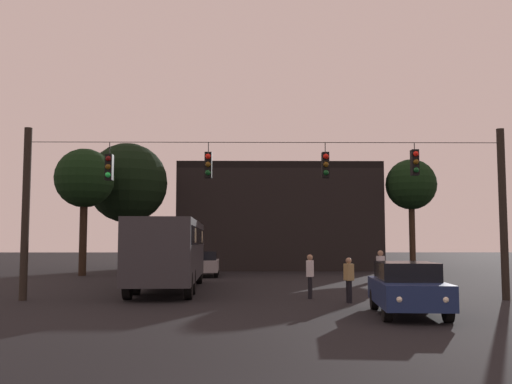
# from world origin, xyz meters

# --- Properties ---
(ground_plane) EXTENTS (168.00, 168.00, 0.00)m
(ground_plane) POSITION_xyz_m (0.00, 24.50, 0.00)
(ground_plane) COLOR black
(ground_plane) RESTS_ON ground
(overhead_signal_span) EXTENTS (17.82, 0.44, 6.32)m
(overhead_signal_span) POSITION_xyz_m (-0.01, 14.36, 3.70)
(overhead_signal_span) COLOR black
(overhead_signal_span) RESTS_ON ground
(city_bus) EXTENTS (2.92, 11.09, 3.00)m
(city_bus) POSITION_xyz_m (-4.09, 18.81, 1.87)
(city_bus) COLOR #2D2D33
(city_bus) RESTS_ON ground
(car_near_right) EXTENTS (2.20, 4.46, 1.52)m
(car_near_right) POSITION_xyz_m (3.99, 10.02, 0.80)
(car_near_right) COLOR navy
(car_near_right) RESTS_ON ground
(car_far_left) EXTENTS (1.94, 4.39, 1.52)m
(car_far_left) POSITION_xyz_m (-3.39, 28.95, 0.80)
(car_far_left) COLOR #99999E
(car_far_left) RESTS_ON ground
(pedestrian_crossing_left) EXTENTS (0.32, 0.41, 1.64)m
(pedestrian_crossing_left) POSITION_xyz_m (1.68, 14.98, 0.92)
(pedestrian_crossing_left) COLOR black
(pedestrian_crossing_left) RESTS_ON ground
(pedestrian_crossing_center) EXTENTS (0.33, 0.41, 1.56)m
(pedestrian_crossing_center) POSITION_xyz_m (2.88, 13.46, 0.87)
(pedestrian_crossing_center) COLOR black
(pedestrian_crossing_center) RESTS_ON ground
(pedestrian_crossing_right) EXTENTS (0.29, 0.39, 1.75)m
(pedestrian_crossing_right) POSITION_xyz_m (4.91, 17.50, 1.00)
(pedestrian_crossing_right) COLOR black
(pedestrian_crossing_right) RESTS_ON ground
(corner_building) EXTENTS (15.04, 13.66, 7.95)m
(corner_building) POSITION_xyz_m (1.65, 41.61, 3.98)
(corner_building) COLOR black
(corner_building) RESTS_ON ground
(tree_left_silhouette) EXTENTS (5.66, 5.66, 9.12)m
(tree_left_silhouette) POSITION_xyz_m (-9.27, 34.27, 6.26)
(tree_left_silhouette) COLOR #2D2116
(tree_left_silhouette) RESTS_ON ground
(tree_behind_building) EXTENTS (3.71, 3.71, 8.17)m
(tree_behind_building) POSITION_xyz_m (11.30, 35.43, 6.24)
(tree_behind_building) COLOR #2D2116
(tree_behind_building) RESTS_ON ground
(tree_right_far) EXTENTS (3.73, 3.73, 7.99)m
(tree_right_far) POSITION_xyz_m (-11.00, 29.64, 6.05)
(tree_right_far) COLOR black
(tree_right_far) RESTS_ON ground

